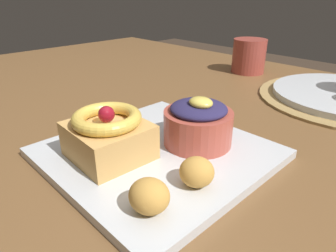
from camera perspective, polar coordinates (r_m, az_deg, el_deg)
dining_table at (r=0.59m, az=4.02°, el=-4.85°), size 1.60×0.97×0.73m
front_plate at (r=0.41m, az=-2.01°, el=-5.13°), size 0.26×0.26×0.01m
cake_slice at (r=0.39m, az=-11.19°, el=-1.65°), size 0.10×0.09×0.07m
berry_ramekin at (r=0.41m, az=5.70°, el=0.57°), size 0.09×0.09×0.07m
fritter_front at (r=0.33m, az=5.44°, el=-8.60°), size 0.04×0.04×0.03m
fritter_middle at (r=0.30m, az=-3.56°, el=-13.01°), size 0.04×0.04×0.03m
coffee_mug at (r=0.85m, az=15.01°, el=12.64°), size 0.09×0.09×0.09m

